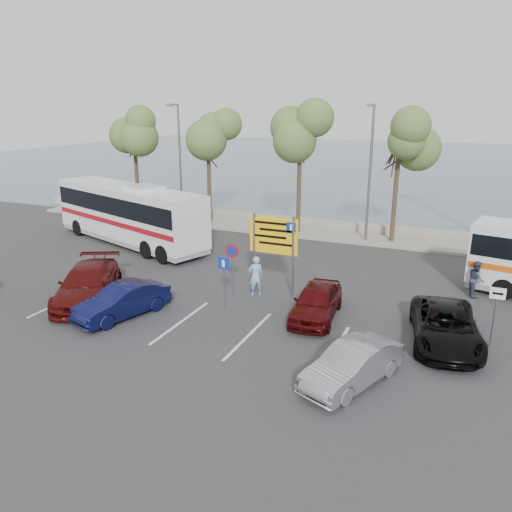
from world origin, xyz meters
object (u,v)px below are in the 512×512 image
at_px(car_blue, 122,301).
at_px(car_silver_b, 352,365).
at_px(street_lamp_left, 179,158).
at_px(suv_black, 446,326).
at_px(car_red, 317,302).
at_px(car_maroon, 88,284).
at_px(direction_sign, 274,242).
at_px(pedestrian_near, 256,276).
at_px(street_lamp_right, 370,167).
at_px(pedestrian_far, 476,279).
at_px(coach_bus_left, 129,216).

height_order(car_blue, car_silver_b, car_blue).
relative_size(street_lamp_left, car_blue, 2.03).
bearing_deg(suv_black, car_red, 166.59).
bearing_deg(car_blue, suv_black, 29.46).
bearing_deg(suv_black, car_maroon, 177.97).
distance_m(direction_sign, car_maroon, 8.16).
distance_m(car_maroon, pedestrian_near, 7.21).
distance_m(car_blue, pedestrian_near, 5.77).
bearing_deg(street_lamp_left, pedestrian_near, -46.09).
xyz_separation_m(street_lamp_right, pedestrian_far, (6.22, -7.02, -3.80)).
xyz_separation_m(coach_bus_left, pedestrian_far, (19.29, -1.18, -0.91)).
bearing_deg(direction_sign, car_red, -34.22).
bearing_deg(car_blue, street_lamp_right, 83.43).
bearing_deg(street_lamp_right, direction_sign, -100.94).
relative_size(street_lamp_left, car_silver_b, 2.12).
height_order(car_maroon, car_silver_b, car_maroon).
xyz_separation_m(car_blue, pedestrian_far, (12.82, 7.93, 0.15)).
bearing_deg(suv_black, pedestrian_far, 71.07).
relative_size(car_red, suv_black, 0.84).
height_order(car_blue, car_red, car_red).
xyz_separation_m(direction_sign, pedestrian_far, (8.22, 3.30, -1.63)).
relative_size(car_silver_b, pedestrian_near, 2.09).
relative_size(car_blue, car_maroon, 0.76).
xyz_separation_m(car_red, pedestrian_near, (-3.15, 1.27, 0.22)).
bearing_deg(car_red, car_silver_b, -65.53).
height_order(coach_bus_left, car_maroon, coach_bus_left).
relative_size(street_lamp_right, car_red, 2.00).
xyz_separation_m(direction_sign, car_silver_b, (4.90, -5.98, -1.81)).
height_order(street_lamp_left, pedestrian_near, street_lamp_left).
height_order(street_lamp_left, street_lamp_right, same).
distance_m(street_lamp_right, direction_sign, 10.73).
bearing_deg(pedestrian_far, street_lamp_right, 29.20).
xyz_separation_m(direction_sign, suv_black, (7.30, -2.05, -1.77)).
bearing_deg(car_silver_b, suv_black, 81.18).
bearing_deg(car_blue, street_lamp_left, 130.41).
xyz_separation_m(pedestrian_near, pedestrian_far, (8.88, 3.73, -0.10)).
bearing_deg(car_silver_b, pedestrian_near, 157.67).
bearing_deg(car_blue, coach_bus_left, 142.59).
xyz_separation_m(street_lamp_left, street_lamp_right, (13.00, 0.00, 0.00)).
height_order(car_maroon, pedestrian_far, pedestrian_far).
bearing_deg(car_maroon, car_blue, -44.94).
distance_m(street_lamp_left, car_blue, 16.74).
height_order(suv_black, pedestrian_near, pedestrian_near).
relative_size(car_red, car_silver_b, 1.06).
height_order(street_lamp_right, suv_black, street_lamp_right).
bearing_deg(suv_black, coach_bus_left, 151.25).
bearing_deg(direction_sign, car_silver_b, -50.67).
height_order(car_blue, car_maroon, car_maroon).
bearing_deg(street_lamp_left, street_lamp_right, 0.00).
xyz_separation_m(car_maroon, pedestrian_near, (6.35, 3.42, 0.15)).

